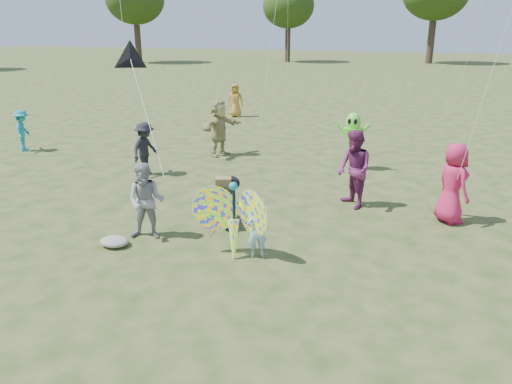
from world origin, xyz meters
TOP-DOWN VIEW (x-y plane):
  - ground at (0.00, 0.00)m, footprint 160.00×160.00m
  - child_girl at (0.02, 0.93)m, footprint 0.45×0.40m
  - adult_man at (-2.40, 1.04)m, footprint 0.90×0.78m
  - grey_bag at (-2.84, 0.45)m, footprint 0.59×0.48m
  - crowd_a at (3.49, 4.07)m, footprint 0.97×1.05m
  - crowd_b at (-4.88, 5.07)m, footprint 0.71×1.07m
  - crowd_d at (-3.76, 7.91)m, footprint 1.11×1.84m
  - crowd_e at (1.28, 4.31)m, footprint 1.12×1.16m
  - crowd_g at (-6.03, 15.06)m, footprint 0.87×0.67m
  - crowd_i at (-10.45, 6.21)m, footprint 0.91×1.07m
  - jogging_stroller at (-1.20, 2.31)m, footprint 0.76×1.14m
  - butterfly_kite at (-0.42, 0.85)m, footprint 1.74×0.75m
  - delta_kite_rig at (-3.57, 2.66)m, footprint 2.04×1.86m
  - alien_kite at (0.71, 7.66)m, footprint 1.12×0.69m

SIDE VIEW (x-z plane):
  - ground at x=0.00m, z-range 0.00..0.00m
  - grey_bag at x=-2.84m, z-range 0.00..0.19m
  - child_girl at x=0.02m, z-range 0.00..1.03m
  - jogging_stroller at x=-1.20m, z-range 0.07..1.16m
  - butterfly_kite at x=-0.42m, z-range -0.11..1.55m
  - crowd_i at x=-10.45m, z-range 0.00..1.44m
  - crowd_b at x=-4.88m, z-range 0.00..1.55m
  - crowd_g at x=-6.03m, z-range 0.00..1.57m
  - adult_man at x=-2.40m, z-range 0.00..1.60m
  - crowd_a at x=3.49m, z-range 0.00..1.80m
  - crowd_e at x=1.28m, z-range 0.00..1.88m
  - crowd_d at x=-3.76m, z-range 0.00..1.89m
  - alien_kite at x=0.71m, z-range 0.10..1.84m
  - delta_kite_rig at x=-3.57m, z-range 2.16..4.79m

